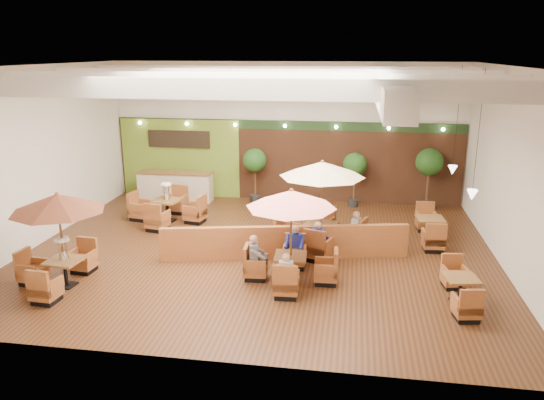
% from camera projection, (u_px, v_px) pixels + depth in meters
% --- Properties ---
extents(room, '(14.04, 14.00, 5.52)m').
position_uv_depth(room, '(274.00, 127.00, 16.32)').
color(room, '#381E0F').
rests_on(room, ground).
extents(service_counter, '(3.00, 0.75, 1.18)m').
position_uv_depth(service_counter, '(175.00, 186.00, 21.54)').
color(service_counter, beige).
rests_on(service_counter, ground).
extents(booth_divider, '(7.14, 1.68, 1.01)m').
position_uv_depth(booth_divider, '(285.00, 242.00, 15.49)').
color(booth_divider, brown).
rests_on(booth_divider, ground).
extents(table_0, '(2.43, 2.51, 2.54)m').
position_uv_depth(table_0, '(57.00, 219.00, 13.33)').
color(table_0, brown).
rests_on(table_0, ground).
extents(table_1, '(2.50, 2.50, 2.55)m').
position_uv_depth(table_1, '(291.00, 219.00, 13.64)').
color(table_1, brown).
rests_on(table_1, ground).
extents(table_2, '(2.89, 2.89, 2.79)m').
position_uv_depth(table_2, '(322.00, 189.00, 15.95)').
color(table_2, brown).
rests_on(table_2, ground).
extents(table_3, '(2.81, 2.81, 1.58)m').
position_uv_depth(table_3, '(167.00, 209.00, 18.91)').
color(table_3, brown).
rests_on(table_3, ground).
extents(table_4, '(0.88, 2.35, 0.85)m').
position_uv_depth(table_4, '(460.00, 290.00, 12.83)').
color(table_4, brown).
rests_on(table_4, ground).
extents(table_5, '(0.92, 2.58, 0.95)m').
position_uv_depth(table_5, '(429.00, 229.00, 17.04)').
color(table_5, brown).
rests_on(table_5, ground).
extents(topiary_0, '(0.94, 0.94, 2.19)m').
position_uv_depth(topiary_0, '(255.00, 162.00, 20.96)').
color(topiary_0, black).
rests_on(topiary_0, ground).
extents(topiary_1, '(0.92, 0.92, 2.14)m').
position_uv_depth(topiary_1, '(355.00, 167.00, 20.38)').
color(topiary_1, black).
rests_on(topiary_1, ground).
extents(topiary_2, '(1.02, 1.02, 2.38)m').
position_uv_depth(topiary_2, '(429.00, 164.00, 19.92)').
color(topiary_2, black).
rests_on(topiary_2, ground).
extents(diner_0, '(0.36, 0.30, 0.71)m').
position_uv_depth(diner_0, '(286.00, 270.00, 13.03)').
color(diner_0, silver).
rests_on(diner_0, ground).
extents(diner_1, '(0.38, 0.31, 0.76)m').
position_uv_depth(diner_1, '(295.00, 243.00, 14.80)').
color(diner_1, navy).
rests_on(diner_1, ground).
extents(diner_2, '(0.35, 0.41, 0.78)m').
position_uv_depth(diner_2, '(256.00, 253.00, 14.05)').
color(diner_2, slate).
rests_on(diner_2, ground).
extents(diner_3, '(0.40, 0.35, 0.74)m').
position_uv_depth(diner_3, '(318.00, 237.00, 15.29)').
color(diner_3, navy).
rests_on(diner_3, ground).
extents(diner_4, '(0.37, 0.42, 0.79)m').
position_uv_depth(diner_4, '(354.00, 226.00, 16.10)').
color(diner_4, silver).
rests_on(diner_4, ground).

